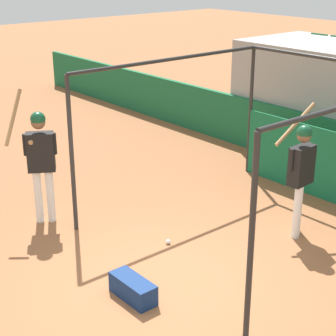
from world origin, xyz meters
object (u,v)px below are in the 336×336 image
Objects in this scene: equipment_bag at (133,289)px; baseball at (168,242)px; player_batter at (301,169)px; player_waiting at (40,156)px.

equipment_bag reaches higher than baseball.
player_batter is 4.11m from player_waiting.
equipment_bag is at bearing 116.98° from player_waiting.
player_waiting reaches higher than player_batter.
baseball is at bearing 145.14° from player_batter.
baseball is at bearing 122.64° from equipment_bag.
player_waiting is 3.16× the size of equipment_bag.
player_waiting reaches higher than baseball.
player_batter is 3.22m from equipment_bag.
equipment_bag is 1.53m from baseball.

